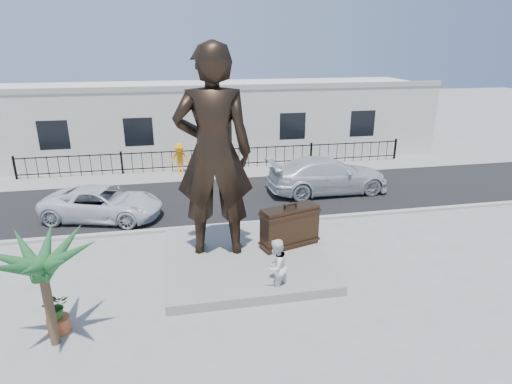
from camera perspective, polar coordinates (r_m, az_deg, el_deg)
ground at (r=13.45m, az=1.68°, el=-12.12°), size 100.00×100.00×0.00m
street at (r=20.58m, az=-3.21°, el=-0.54°), size 40.00×7.00×0.01m
curb at (r=17.34m, az=-1.59°, el=-4.27°), size 40.00×0.25×0.12m
far_sidewalk at (r=24.34m, az=-4.54°, el=2.64°), size 40.00×2.50×0.02m
plinth at (r=14.57m, az=-1.57°, el=-8.78°), size 5.20×5.20×0.30m
fence at (r=24.95m, az=-4.79°, el=4.46°), size 22.00×0.10×1.20m
building at (r=28.69m, az=-5.85°, el=9.68°), size 28.00×7.00×4.40m
statue at (r=13.62m, az=-5.68°, el=5.16°), size 2.67×1.93×6.79m
suitcase at (r=14.82m, az=4.52°, el=-4.62°), size 2.11×1.20×1.42m
tourist at (r=12.60m, az=2.66°, el=-9.94°), size 1.06×1.03×1.72m
car_white at (r=18.85m, az=-19.77°, el=-1.43°), size 5.28×3.47×1.35m
car_silver at (r=21.15m, az=9.58°, el=2.24°), size 5.96×2.52×1.71m
worker at (r=24.25m, az=-10.13°, el=4.45°), size 1.19×0.79×1.71m
palm_tree at (r=12.25m, az=-25.10°, el=-17.78°), size 1.80×1.80×3.20m
planter at (r=12.52m, az=-24.77°, el=-15.73°), size 0.56×0.56×0.40m
shrub at (r=12.23m, az=-25.14°, el=-13.62°), size 0.77×0.71×0.69m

